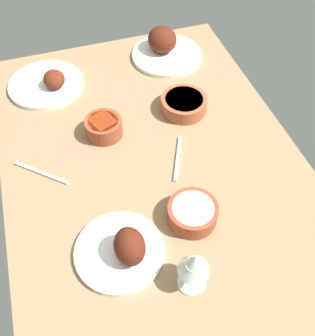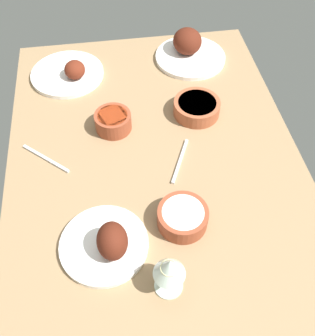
{
  "view_description": "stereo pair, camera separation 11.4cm",
  "coord_description": "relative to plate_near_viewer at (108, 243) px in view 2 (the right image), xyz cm",
  "views": [
    {
      "loc": [
        -66.8,
        21.55,
        95.4
      ],
      "look_at": [
        0.0,
        0.0,
        6.0
      ],
      "focal_mm": 41.19,
      "sensor_mm": 36.0,
      "label": 1
    },
    {
      "loc": [
        -69.4,
        10.5,
        95.4
      ],
      "look_at": [
        0.0,
        0.0,
        6.0
      ],
      "focal_mm": 41.19,
      "sensor_mm": 36.0,
      "label": 2
    }
  ],
  "objects": [
    {
      "name": "wine_glass",
      "position": [
        -12.06,
        -13.62,
        6.77
      ],
      "size": [
        7.6,
        7.6,
        14.0
      ],
      "color": "silver",
      "rests_on": "dining_table"
    },
    {
      "name": "spoon_loose",
      "position": [
        25.82,
        -23.63,
        -2.76
      ],
      "size": [
        16.41,
        8.28,
        0.8
      ],
      "primitive_type": "cube",
      "rotation": [
        0.0,
        0.0,
        2.71
      ],
      "color": "silver",
      "rests_on": "dining_table"
    },
    {
      "name": "plate_center_main",
      "position": [
        77.44,
        -36.6,
        0.26
      ],
      "size": [
        26.87,
        26.87,
        10.56
      ],
      "color": "white",
      "rests_on": "dining_table"
    },
    {
      "name": "fork_loose",
      "position": [
        32.92,
        16.98,
        -2.76
      ],
      "size": [
        12.99,
        14.34,
        0.8
      ],
      "primitive_type": "cube",
      "rotation": [
        0.0,
        0.0,
        0.84
      ],
      "color": "silver",
      "rests_on": "dining_table"
    },
    {
      "name": "dining_table",
      "position": [
        22.87,
        -16.19,
        -5.16
      ],
      "size": [
        140.0,
        90.0,
        4.0
      ],
      "primitive_type": "cube",
      "color": "#937551",
      "rests_on": "ground"
    },
    {
      "name": "bowl_potatoes",
      "position": [
        45.92,
        -32.96,
        -0.43
      ],
      "size": [
        15.53,
        15.53,
        4.99
      ],
      "color": "#A35133",
      "rests_on": "dining_table"
    },
    {
      "name": "bowl_cream",
      "position": [
        4.8,
        -20.23,
        -0.2
      ],
      "size": [
        13.62,
        13.62,
        5.43
      ],
      "color": "brown",
      "rests_on": "dining_table"
    },
    {
      "name": "bowl_sauce",
      "position": [
        43.19,
        -4.75,
        0.02
      ],
      "size": [
        11.8,
        11.8,
        5.85
      ],
      "color": "brown",
      "rests_on": "dining_table"
    },
    {
      "name": "plate_far_side",
      "position": [
        71.99,
        9.25,
        -1.45
      ],
      "size": [
        26.64,
        26.64,
        7.58
      ],
      "color": "white",
      "rests_on": "dining_table"
    },
    {
      "name": "plate_near_viewer",
      "position": [
        0.0,
        0.0,
        0.0
      ],
      "size": [
        23.07,
        23.07,
        10.68
      ],
      "color": "white",
      "rests_on": "dining_table"
    }
  ]
}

